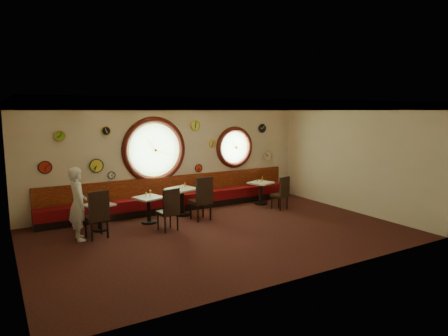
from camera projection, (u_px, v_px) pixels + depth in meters
The scene contains 50 objects.
floor at pixel (222, 234), 9.84m from camera, with size 9.00×6.00×0.00m, color black.
ceiling at pixel (222, 102), 9.38m from camera, with size 9.00×6.00×0.02m, color gold.
wall_back at pixel (173, 157), 12.17m from camera, with size 9.00×0.02×3.20m, color beige.
wall_front at pixel (307, 191), 7.05m from camera, with size 9.00×0.02×3.20m, color beige.
wall_left at pixel (12, 188), 7.36m from camera, with size 0.02×6.00×3.20m, color beige.
wall_right at pixel (353, 158), 11.86m from camera, with size 0.02×6.00×3.20m, color beige.
molding_back at pixel (173, 107), 11.91m from camera, with size 9.00×0.10×0.18m, color #380E0A.
molding_front at pixel (308, 105), 6.88m from camera, with size 9.00×0.10×0.18m, color #380E0A.
molding_left at pixel (8, 105), 7.17m from camera, with size 0.10×6.00×0.18m, color #380E0A.
molding_right at pixel (354, 107), 11.62m from camera, with size 0.10×6.00×0.18m, color #380E0A.
banquette_base at pixel (177, 207), 12.15m from camera, with size 8.00×0.55×0.20m, color black.
banquette_seat at pixel (177, 199), 12.11m from camera, with size 8.00×0.55×0.30m, color #5A070D.
banquette_back at pixel (174, 185), 12.25m from camera, with size 8.00×0.10×0.55m, color #5B070B.
porthole_left_glass at pixel (154, 150), 11.83m from camera, with size 1.66×1.66×0.02m, color #93D37E.
porthole_left_frame at pixel (154, 150), 11.82m from camera, with size 1.98×1.98×0.18m, color #380E0A.
porthole_left_ring at pixel (155, 150), 11.80m from camera, with size 1.61×1.61×0.03m, color gold.
porthole_right_glass at pixel (234, 147), 13.24m from camera, with size 1.10×1.10×0.02m, color #93D37E.
porthole_right_frame at pixel (234, 147), 13.23m from camera, with size 1.38×1.38×0.18m, color #380E0A.
porthole_right_ring at pixel (235, 147), 13.20m from camera, with size 1.09×1.09×0.03m, color gold.
wall_clock_0 at pixel (60, 136), 10.43m from camera, with size 0.26×0.26×0.03m, color #68AA22.
wall_clock_1 at pixel (268, 155), 13.94m from camera, with size 0.34×0.34×0.03m, color silver.
wall_clock_2 at pixel (195, 125), 12.38m from camera, with size 0.30×0.30×0.03m, color #BEE447.
wall_clock_3 at pixel (45, 167), 10.35m from camera, with size 0.32×0.32×0.03m, color red.
wall_clock_4 at pixel (111, 175), 11.25m from camera, with size 0.20×0.20×0.03m, color silver.
wall_clock_5 at pixel (262, 128), 13.67m from camera, with size 0.28×0.28×0.03m, color black.
wall_clock_6 at pixel (106, 131), 11.02m from camera, with size 0.24×0.24×0.03m, color black.
wall_clock_7 at pixel (212, 144), 12.76m from camera, with size 0.22×0.22×0.03m, color #D3CB46.
wall_clock_8 at pixel (199, 168), 12.62m from camera, with size 0.24×0.24×0.03m, color red.
wall_clock_9 at pixel (96, 166), 11.00m from camera, with size 0.36×0.36×0.03m, color yellow.
table_a at pixel (100, 214), 10.05m from camera, with size 0.79×0.79×0.68m.
table_b at pixel (149, 207), 10.71m from camera, with size 0.82×0.82×0.72m.
table_c at pixel (182, 198), 11.50m from camera, with size 0.89×0.89×0.80m.
table_d at pixel (261, 190), 12.89m from camera, with size 0.85×0.85×0.72m.
chair_a at pixel (97, 211), 9.36m from camera, with size 0.56×0.56×0.72m.
chair_b at pixel (169, 207), 9.95m from camera, with size 0.52×0.52×0.68m.
chair_c at pixel (202, 196), 10.91m from camera, with size 0.54×0.54×0.76m.
chair_d at pixel (282, 191), 12.15m from camera, with size 0.51×0.51×0.63m.
condiment_a_salt at pixel (96, 202), 10.00m from camera, with size 0.04×0.04×0.10m, color silver.
condiment_b_salt at pixel (146, 194), 10.70m from camera, with size 0.04×0.04×0.11m, color silver.
condiment_c_salt at pixel (180, 187), 11.42m from camera, with size 0.03×0.03×0.09m, color silver.
condiment_d_salt at pixel (257, 181), 12.80m from camera, with size 0.04×0.04×0.11m, color silver.
condiment_a_pepper at pixel (98, 203), 9.94m from camera, with size 0.04×0.04×0.10m, color silver.
condiment_b_pepper at pixel (151, 195), 10.70m from camera, with size 0.03×0.03×0.09m, color #BCBCC1.
condiment_c_pepper at pixel (182, 186), 11.45m from camera, with size 0.04×0.04×0.11m, color silver.
condiment_d_pepper at pixel (261, 181), 12.84m from camera, with size 0.03×0.03×0.09m, color silver.
condiment_a_bottle at pixel (100, 200), 10.12m from camera, with size 0.05×0.05×0.18m, color gold.
condiment_b_bottle at pixel (150, 193), 10.79m from camera, with size 0.05×0.05×0.16m, color yellow.
condiment_c_bottle at pixel (185, 184), 11.60m from camera, with size 0.05×0.05×0.16m, color orange.
condiment_d_bottle at pixel (262, 179), 12.94m from camera, with size 0.06×0.06×0.18m, color gold.
waiter at pixel (78, 204), 9.27m from camera, with size 0.63×0.41×1.72m, color silver.
Camera 1 is at (-4.76, -8.23, 3.02)m, focal length 32.00 mm.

